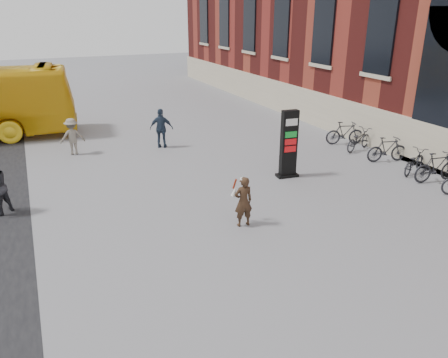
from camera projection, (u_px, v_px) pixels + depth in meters
name	position (u px, v px, depth m)	size (l,w,h in m)	color
ground	(212.00, 218.00, 13.19)	(100.00, 100.00, 0.00)	#9E9EA3
info_pylon	(289.00, 144.00, 16.02)	(0.85, 0.49, 2.53)	black
woman	(243.00, 201.00, 12.50)	(0.58, 0.54, 1.52)	#382414
pedestrian_b	(72.00, 136.00, 18.72)	(1.02, 0.59, 1.58)	gray
pedestrian_c	(161.00, 128.00, 19.59)	(1.04, 0.43, 1.78)	#253447
bike_3	(437.00, 167.00, 15.80)	(0.53, 1.86, 1.12)	#25252A
bike_4	(414.00, 162.00, 16.71)	(0.59, 1.71, 0.90)	#25252A
bike_5	(387.00, 149.00, 17.90)	(0.49, 1.75, 1.05)	#25252A
bike_6	(359.00, 140.00, 19.39)	(0.64, 1.82, 0.96)	#25252A
bike_7	(345.00, 133.00, 20.17)	(0.51, 1.79, 1.08)	#25252A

